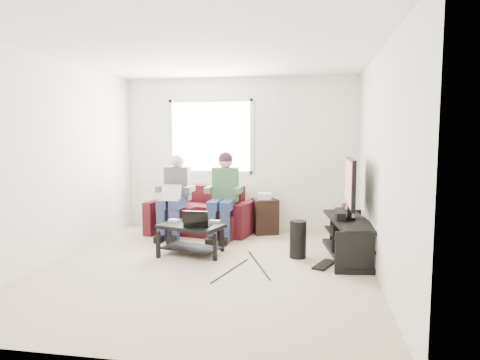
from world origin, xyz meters
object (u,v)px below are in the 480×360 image
Objects in this scene: coffee_table at (191,232)px; subwoofer at (298,239)px; sofa at (203,215)px; tv at (350,184)px; tv_stand at (349,240)px; end_table at (265,215)px.

subwoofer reaches higher than coffee_table.
sofa is at bearing 97.35° from coffee_table.
sofa is 2.02m from subwoofer.
subwoofer is (1.44, 0.10, -0.06)m from coffee_table.
tv is (2.11, 0.35, 0.66)m from coffee_table.
tv_stand is at bearing 6.83° from coffee_table.
sofa is 1.13× the size of tv_stand.
tv reaches higher than end_table.
sofa is 2.57m from tv.
end_table reaches higher than subwoofer.
subwoofer is (-0.68, -0.16, 0.02)m from tv_stand.
end_table is at bearing 59.57° from coffee_table.
subwoofer is at bearing -167.06° from tv_stand.
tv_stand is at bearing -43.09° from end_table.
subwoofer is 0.73× the size of end_table.
coffee_table is at bearing -173.17° from tv_stand.
tv_stand is (2.12, 0.25, -0.08)m from coffee_table.
tv_stand is at bearing -24.85° from sofa.
tv_stand is 1.45× the size of tv.
end_table is (1.02, 0.13, 0.01)m from sofa.
end_table is at bearing 113.83° from subwoofer.
tv_stand reaches higher than subwoofer.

